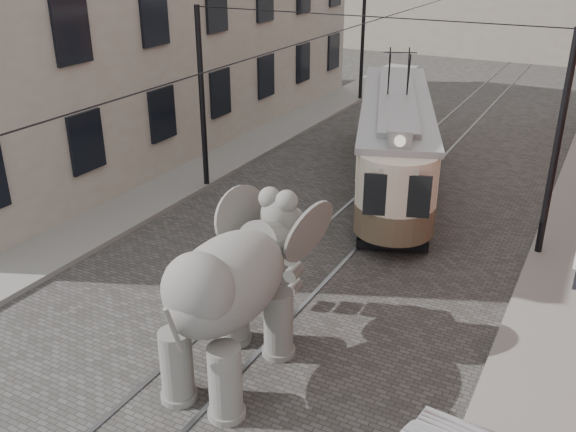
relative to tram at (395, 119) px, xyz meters
The scene contains 8 objects.
ground 9.84m from the tram, 88.74° to the right, with size 120.00×120.00×0.00m, color #44423F.
tram_rails 9.84m from the tram, 88.74° to the right, with size 1.54×80.00×0.02m, color slate, non-canonical shape.
sidewalk_right 11.62m from the tram, 57.03° to the right, with size 2.00×60.00×0.15m, color slate.
sidewalk_left 11.66m from the tram, 123.30° to the right, with size 2.00×60.00×0.15m, color slate.
stucco_building 11.14m from the tram, behind, with size 7.00×24.00×10.00m, color gray.
catenary 4.64m from the tram, 89.87° to the right, with size 11.00×30.20×6.00m, color black, non-canonical shape.
tram is the anchor object (origin of this frame).
elephant 11.75m from the tram, 86.03° to the right, with size 2.92×5.30×3.25m, color #65635D, non-canonical shape.
Camera 1 is at (6.32, -10.54, 7.95)m, focal length 39.34 mm.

